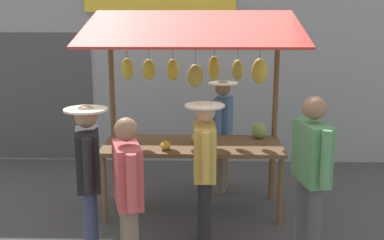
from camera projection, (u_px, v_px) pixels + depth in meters
The scene contains 8 objects.
ground_plane at pixel (193, 210), 6.15m from camera, with size 40.00×40.00×0.00m, color #424244.
street_backdrop at pixel (193, 60), 7.92m from camera, with size 9.00×0.30×3.40m.
market_stall at pixel (196, 90), 5.85m from camera, with size 2.50×1.46×2.50m.
vendor_with_sunhat at pixel (222, 127), 6.67m from camera, with size 0.41×0.66×1.57m.
shopper_in_striped_shirt at pixel (311, 167), 4.71m from camera, with size 0.31×0.71×1.70m.
shopper_with_ponytail at pixel (128, 190), 4.33m from camera, with size 0.34×0.66×1.58m.
shopper_in_grey_tee at pixel (204, 164), 5.00m from camera, with size 0.41×0.69×1.59m.
shopper_with_shopping_bag at pixel (89, 172), 4.70m from camera, with size 0.42×0.68×1.61m.
Camera 1 is at (-0.15, 5.74, 2.48)m, focal length 44.99 mm.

